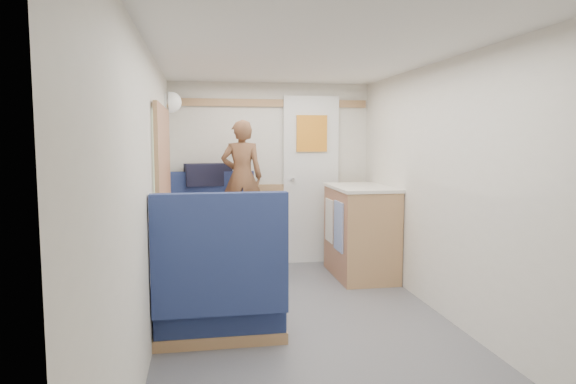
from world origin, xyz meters
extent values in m
plane|color=#515156|center=(0.00, 0.00, 0.00)|extent=(4.50, 4.50, 0.00)
plane|color=silver|center=(0.00, 0.00, 2.00)|extent=(4.50, 4.50, 0.00)
cube|color=silver|center=(0.00, 2.25, 1.00)|extent=(2.20, 0.02, 2.00)
cube|color=silver|center=(-1.10, 0.00, 1.00)|extent=(0.02, 4.50, 2.00)
cube|color=silver|center=(1.10, 0.00, 1.00)|extent=(0.02, 4.50, 2.00)
cube|color=#986145|center=(0.00, 2.23, 0.85)|extent=(2.15, 0.02, 0.08)
cube|color=#986145|center=(0.00, 2.23, 1.78)|extent=(2.15, 0.02, 0.08)
cube|color=#ADB99D|center=(-1.08, 1.00, 1.25)|extent=(0.04, 1.30, 0.72)
cube|color=white|center=(0.45, 2.22, 0.93)|extent=(0.62, 0.04, 1.86)
cube|color=orange|center=(0.45, 2.19, 1.45)|extent=(0.34, 0.03, 0.40)
cylinder|color=silver|center=(0.23, 2.17, 0.95)|extent=(0.04, 0.10, 0.04)
cube|color=white|center=(-0.65, 1.00, 0.70)|extent=(0.62, 0.92, 0.04)
cylinder|color=silver|center=(-0.65, 1.00, 0.35)|extent=(0.08, 0.08, 0.66)
cylinder|color=silver|center=(-0.65, 1.00, 0.01)|extent=(0.36, 0.36, 0.03)
cube|color=#17184B|center=(-0.65, 1.80, 0.23)|extent=(0.88, 0.50, 0.45)
cube|color=#17184B|center=(-0.65, 2.08, 0.65)|extent=(0.88, 0.10, 0.80)
cube|color=#986145|center=(-0.65, 1.80, 0.04)|extent=(0.90, 0.52, 0.08)
cube|color=#17184B|center=(-0.65, 0.20, 0.23)|extent=(0.88, 0.50, 0.45)
cube|color=#17184B|center=(-0.65, -0.08, 0.65)|extent=(0.88, 0.10, 0.80)
cube|color=#986145|center=(-0.65, 0.20, 0.04)|extent=(0.90, 0.52, 0.08)
cube|color=#986145|center=(-0.65, 2.12, 0.88)|extent=(0.90, 0.14, 0.04)
sphere|color=white|center=(-1.04, 1.85, 1.75)|extent=(0.20, 0.20, 0.20)
cube|color=#986145|center=(0.82, 1.55, 0.45)|extent=(0.54, 0.90, 0.90)
cube|color=silver|center=(0.82, 1.55, 0.91)|extent=(0.56, 0.92, 0.03)
cube|color=#5972B2|center=(0.54, 1.37, 0.55)|extent=(0.01, 0.30, 0.48)
cube|color=silver|center=(0.54, 1.73, 0.55)|extent=(0.01, 0.28, 0.44)
imported|color=brown|center=(-0.36, 1.76, 1.01)|extent=(0.44, 0.31, 1.13)
cube|color=black|center=(-0.69, 2.12, 1.02)|extent=(0.51, 0.31, 0.23)
cube|color=white|center=(-0.43, 0.86, 0.73)|extent=(0.29, 0.35, 0.02)
sphere|color=orange|center=(-0.53, 0.92, 0.77)|extent=(0.07, 0.07, 0.07)
cube|color=#F3E88C|center=(-0.65, 0.73, 0.75)|extent=(0.11, 0.08, 0.03)
cylinder|color=white|center=(-0.60, 0.82, 0.72)|extent=(0.06, 0.06, 0.01)
cylinder|color=white|center=(-0.60, 0.82, 0.78)|extent=(0.01, 0.01, 0.10)
sphere|color=#42070B|center=(-0.60, 0.82, 0.85)|extent=(0.08, 0.08, 0.08)
cylinder|color=white|center=(-0.88, 0.62, 0.78)|extent=(0.07, 0.07, 0.12)
cylinder|color=silver|center=(-0.69, 1.05, 0.78)|extent=(0.07, 0.07, 0.11)
cylinder|color=brown|center=(-0.43, 0.98, 0.77)|extent=(0.06, 0.06, 0.10)
cylinder|color=black|center=(-0.70, 1.03, 0.77)|extent=(0.04, 0.04, 0.10)
cube|color=olive|center=(-0.43, 1.24, 0.77)|extent=(0.16, 0.26, 0.11)
camera|label=1|loc=(-0.77, -3.37, 1.40)|focal=32.00mm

